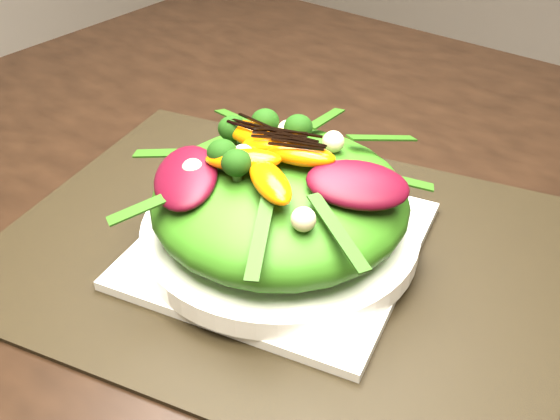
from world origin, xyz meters
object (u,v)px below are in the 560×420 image
Objects in this scene: orange_segment at (288,143)px; lettuce_mound at (280,199)px; plate_base at (280,244)px; placemat at (280,249)px; dining_table at (535,280)px; salad_bowl at (280,232)px.

lettuce_mound is at bearing -70.91° from orange_segment.
lettuce_mound is at bearing 90.00° from plate_base.
plate_base is (0.00, 0.00, 0.01)m from placemat.
dining_table is 7.11× the size of lettuce_mound.
dining_table is at bearing 34.04° from placemat.
lettuce_mound is (0.00, 0.00, 0.04)m from salad_bowl.
dining_table is 25.00× the size of orange_segment.
orange_segment is at bearing 109.09° from placemat.
dining_table is 0.24m from plate_base.
salad_bowl reaches higher than placemat.
orange_segment is at bearing 109.09° from salad_bowl.
dining_table is 0.25m from lettuce_mound.
lettuce_mound is at bearing 90.00° from placemat.
salad_bowl is at bearing -70.91° from orange_segment.
dining_table reaches higher than lettuce_mound.
lettuce_mound is 0.05m from orange_segment.
plate_base is 3.68× the size of orange_segment.
orange_segment reaches higher than plate_base.
dining_table is at bearing 34.04° from lettuce_mound.
dining_table reaches higher than placemat.
salad_bowl reaches higher than plate_base.
placemat is 7.84× the size of orange_segment.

